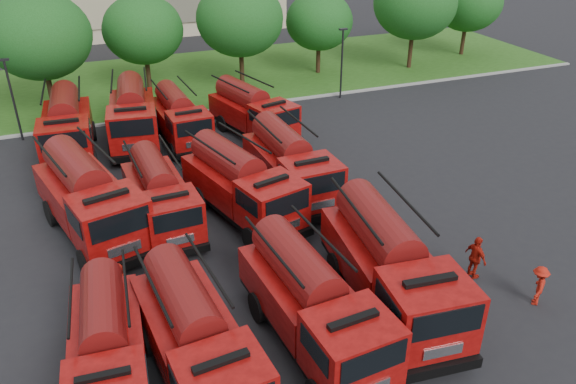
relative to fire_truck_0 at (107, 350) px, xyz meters
name	(u,v)px	position (x,y,z in m)	size (l,w,h in m)	color
ground	(267,252)	(6.93, 5.12, -1.47)	(140.00, 140.00, 0.00)	black
lawn	(159,82)	(6.93, 31.12, -1.41)	(70.00, 16.00, 0.12)	#224913
curb	(180,114)	(6.93, 23.02, -1.40)	(70.00, 0.30, 0.14)	gray
tree_2	(39,36)	(-1.07, 26.62, 3.88)	(6.72, 6.72, 8.22)	#382314
tree_3	(143,30)	(5.93, 29.12, 3.21)	(5.88, 5.88, 7.19)	#382314
tree_4	(240,19)	(12.93, 27.62, 3.75)	(6.55, 6.55, 8.01)	#382314
tree_5	(319,21)	(19.93, 28.62, 2.87)	(5.46, 5.46, 6.68)	#382314
tree_6	(415,3)	(27.93, 27.12, 4.02)	(6.89, 6.89, 8.42)	#382314
tree_7	(469,2)	(34.93, 29.12, 3.34)	(6.05, 6.05, 7.39)	#382314
lamp_post_0	(12,95)	(-3.07, 22.32, 1.42)	(0.60, 0.25, 5.11)	black
lamp_post_1	(342,59)	(18.93, 22.32, 1.42)	(0.60, 0.25, 5.11)	black
fire_truck_0	(107,350)	(0.00, 0.00, 0.00)	(2.74, 6.58, 2.93)	black
fire_truck_1	(196,339)	(2.59, -0.69, 0.15)	(3.10, 7.27, 3.22)	black
fire_truck_2	(312,303)	(6.56, -0.54, 0.21)	(3.14, 7.50, 3.34)	black
fire_truck_3	(390,266)	(9.93, 0.15, 0.35)	(3.58, 8.19, 3.62)	black
fire_truck_4	(89,199)	(0.23, 9.30, 0.37)	(4.64, 8.45, 3.65)	black
fire_truck_5	(160,196)	(3.24, 8.96, 0.09)	(2.78, 6.92, 3.10)	black
fire_truck_6	(241,185)	(6.89, 8.39, 0.23)	(4.35, 7.83, 3.39)	black
fire_truck_7	(290,164)	(9.82, 9.64, 0.22)	(2.92, 7.50, 3.37)	black
fire_truck_8	(67,127)	(-0.31, 18.78, 0.31)	(3.22, 7.93, 3.54)	black
fire_truck_9	(133,115)	(3.48, 19.33, 0.31)	(3.65, 8.07, 3.55)	black
fire_truck_10	(180,118)	(6.11, 18.40, 0.09)	(2.81, 6.95, 3.11)	black
fire_truck_11	(252,112)	(10.51, 17.70, 0.14)	(4.15, 7.42, 3.21)	black
firefighter_2	(472,277)	(14.07, 0.46, -1.47)	(1.09, 0.62, 1.86)	#A6180C
firefighter_3	(534,303)	(15.21, -1.75, -1.47)	(1.05, 0.54, 1.63)	#A6180C
firefighter_4	(122,297)	(0.78, 4.33, -1.47)	(0.74, 0.48, 1.50)	#A6180C
firefighter_5	(308,191)	(10.81, 9.64, -1.47)	(1.60, 0.69, 1.73)	black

